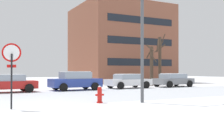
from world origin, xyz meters
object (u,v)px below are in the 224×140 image
parked_car_red (9,83)px  parked_car_gray (173,80)px  fire_hydrant (100,94)px  parked_car_white (128,81)px  parked_car_blue (75,81)px  stop_sign (12,63)px  street_lamp (147,26)px

parked_car_red → parked_car_gray: parked_car_gray is taller
fire_hydrant → parked_car_white: parked_car_white is taller
parked_car_white → parked_car_red: bearing=-178.4°
parked_car_blue → parked_car_gray: size_ratio=1.03×
fire_hydrant → parked_car_white: 11.90m
stop_sign → street_lamp: 6.67m
parked_car_white → parked_car_blue: bearing=-177.8°
stop_sign → fire_hydrant: 4.41m
stop_sign → parked_car_gray: bearing=31.0°
fire_hydrant → stop_sign: bearing=-173.6°
street_lamp → parked_car_blue: 10.54m
fire_hydrant → parked_car_red: bearing=108.8°
parked_car_red → street_lamp: bearing=-61.7°
street_lamp → parked_car_red: size_ratio=1.58×
stop_sign → parked_car_red: stop_sign is taller
parked_car_red → parked_car_gray: 15.50m
street_lamp → parked_car_blue: bearing=91.2°
parked_car_gray → parked_car_white: bearing=179.8°
street_lamp → parked_car_blue: (-0.22, 10.09, -3.03)m
parked_car_gray → parked_car_blue: bearing=-179.0°
fire_hydrant → parked_car_gray: (12.36, 9.46, 0.27)m
fire_hydrant → street_lamp: street_lamp is taller
parked_car_white → parked_car_gray: parked_car_gray is taller
parked_car_blue → parked_car_white: size_ratio=0.98×
parked_car_red → parked_car_gray: size_ratio=0.97×
stop_sign → parked_car_red: size_ratio=0.68×
stop_sign → parked_car_gray: size_ratio=0.66×
stop_sign → parked_car_blue: (6.16, 9.74, -1.10)m
parked_car_red → parked_car_blue: parked_car_blue is taller
stop_sign → fire_hydrant: stop_sign is taller
stop_sign → street_lamp: bearing=-3.1°
parked_car_gray → fire_hydrant: bearing=-142.6°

